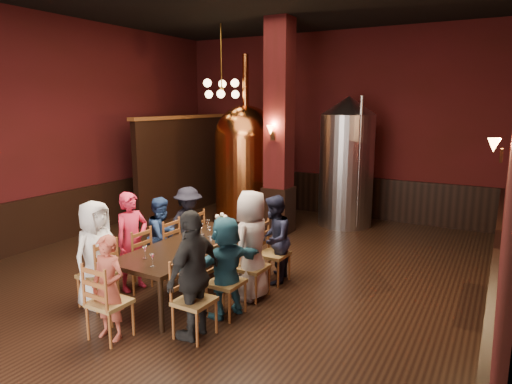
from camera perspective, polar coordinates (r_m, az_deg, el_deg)
The scene contains 40 objects.
room at distance 7.15m, azimuth -4.85°, elevation 6.69°, with size 10.00×10.02×4.50m.
wainscot_right at distance 6.36m, azimuth 27.38°, elevation -11.38°, with size 0.08×9.90×1.00m, color black.
wainscot_back at distance 11.81m, azimuth 8.75°, elevation -0.22°, with size 7.90×0.08×1.00m, color black.
wainscot_left at distance 10.15m, azimuth -23.64°, elevation -2.90°, with size 0.08×9.90×1.00m, color black.
column at distance 9.73m, azimuth 2.92°, elevation 7.89°, with size 0.58×0.58×4.50m, color #420E11.
partition at distance 11.71m, azimuth -9.13°, elevation 3.15°, with size 0.22×3.50×2.40m, color black.
pendant_cluster at distance 10.54m, azimuth -4.32°, elevation 12.74°, with size 0.90×0.90×1.70m, color #A57226, non-canonical shape.
sconce_wall at distance 6.75m, azimuth 28.39°, elevation 4.71°, with size 0.20×0.20×0.36m, color black, non-canonical shape.
sconce_column at distance 9.46m, azimuth 2.11°, elevation 7.50°, with size 0.20×0.20×0.36m, color black, non-canonical shape.
dining_table at distance 6.82m, azimuth -8.16°, elevation -7.01°, with size 1.07×2.43×0.75m.
chair_0 at distance 6.80m, azimuth -19.19°, elevation -9.64°, with size 0.46×0.46×0.92m, color #975326, non-canonical shape.
person_0 at distance 6.70m, azimuth -19.35°, elevation -7.31°, with size 0.73×0.48×1.50m, color white.
chair_1 at distance 7.21m, azimuth -15.10°, elevation -8.18°, with size 0.46×0.46×0.92m, color #975326, non-canonical shape.
person_1 at distance 7.13m, azimuth -15.22°, elevation -5.97°, with size 0.55×0.36×1.50m, color #D22445.
chair_2 at distance 7.66m, azimuth -11.56°, elevation -6.88°, with size 0.46×0.46×0.92m, color #975326, non-canonical shape.
person_2 at distance 7.60m, azimuth -11.62°, elevation -5.48°, with size 0.64×0.31×1.31m, color navy.
chair_3 at distance 8.14m, azimuth -8.39°, elevation -5.68°, with size 0.46×0.46×0.92m, color #975326, non-canonical shape.
person_3 at distance 8.08m, azimuth -8.43°, elevation -4.16°, with size 0.88×0.51×1.37m, color black.
chair_4 at distance 5.68m, azimuth -7.70°, elevation -13.29°, with size 0.46×0.46×0.92m, color #975326, non-canonical shape.
person_4 at distance 5.55m, azimuth -7.79°, elevation -10.19°, with size 0.93×0.39×1.58m, color black.
chair_5 at distance 6.17m, azimuth -3.77°, elevation -11.16°, with size 0.46×0.46×0.92m, color #975326, non-canonical shape.
person_5 at distance 6.09m, azimuth -3.80°, elevation -9.25°, with size 1.26×0.40×1.36m, color #2A6680.
chair_6 at distance 6.69m, azimuth -0.54°, elevation -9.33°, with size 0.46×0.46×0.92m, color #975326, non-canonical shape.
person_6 at distance 6.58m, azimuth -0.54°, elevation -6.62°, with size 0.77×0.50×1.59m, color #BEADA7.
chair_7 at distance 7.24m, azimuth 2.24°, elevation -7.73°, with size 0.46×0.46×0.92m, color #975326, non-canonical shape.
person_7 at distance 7.16m, azimuth 2.25°, elevation -5.94°, with size 0.68×0.33×1.39m, color #1C2039.
chair_8 at distance 5.86m, azimuth -17.85°, elevation -12.95°, with size 0.46×0.46×0.92m, color #975326, non-canonical shape.
person_8 at distance 5.80m, azimuth -17.96°, elevation -11.33°, with size 0.47×0.31×1.28m, color #AD4B39.
copper_kettle at distance 10.85m, azimuth -1.28°, elevation 3.80°, with size 1.85×1.85×3.88m.
steel_vessel at distance 10.59m, azimuth 11.27°, elevation 3.71°, with size 1.30×1.30×2.94m.
rose_vase at distance 7.28m, azimuth -4.42°, elevation -3.51°, with size 0.19×0.19×0.32m.
wine_glass_0 at distance 7.15m, azimuth -3.48°, elevation -4.83°, with size 0.07×0.07×0.17m, color white, non-canonical shape.
wine_glass_1 at distance 6.69m, azimuth -6.67°, elevation -6.01°, with size 0.07×0.07×0.17m, color white, non-canonical shape.
wine_glass_2 at distance 6.30m, azimuth -13.71°, elevation -7.35°, with size 0.07×0.07×0.17m, color white, non-canonical shape.
wine_glass_3 at distance 7.11m, azimuth -5.86°, elevation -4.97°, with size 0.07×0.07×0.17m, color white, non-canonical shape.
wine_glass_4 at distance 5.99m, azimuth -12.83°, elevation -8.31°, with size 0.07×0.07×0.17m, color white, non-canonical shape.
wine_glass_5 at distance 6.99m, azimuth -4.60°, elevation -5.23°, with size 0.07×0.07×0.17m, color white, non-canonical shape.
wine_glass_6 at distance 7.50m, azimuth -6.06°, elevation -4.11°, with size 0.07×0.07×0.17m, color white, non-canonical shape.
wine_glass_7 at distance 6.61m, azimuth -5.61°, elevation -6.22°, with size 0.07×0.07×0.17m, color white, non-canonical shape.
wine_glass_8 at distance 7.26m, azimuth -6.84°, elevation -4.65°, with size 0.07×0.07×0.17m, color white, non-canonical shape.
Camera 1 is at (3.96, -5.93, 2.80)m, focal length 32.00 mm.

